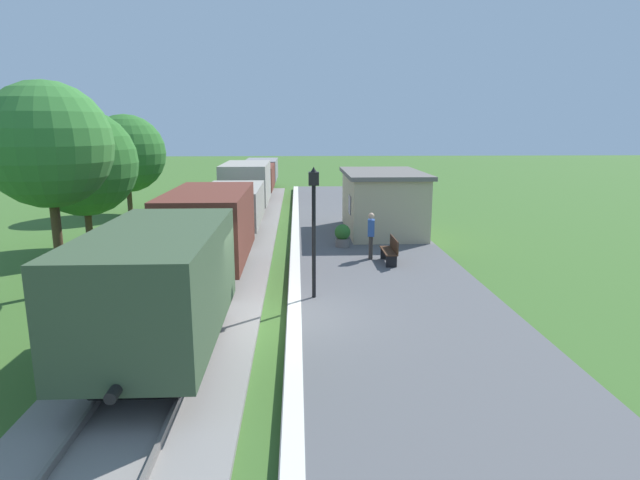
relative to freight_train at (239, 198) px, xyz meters
name	(u,v)px	position (x,y,z in m)	size (l,w,h in m)	color
ground_plane	(279,325)	(2.40, -13.25, -1.55)	(160.00, 160.00, 0.00)	#3D6628
platform_slab	(402,318)	(5.60, -13.25, -1.43)	(6.00, 60.00, 0.25)	#565659
platform_edge_stripe	(294,315)	(2.80, -13.25, -1.30)	(0.36, 60.00, 0.01)	silver
track_ballast	(185,324)	(0.00, -13.25, -1.49)	(3.80, 60.00, 0.12)	gray
rail_near	(213,319)	(0.72, -13.25, -1.36)	(0.07, 60.00, 0.14)	slate
rail_far	(156,320)	(-0.72, -13.25, -1.36)	(0.07, 60.00, 0.14)	slate
freight_train	(239,198)	(0.00, 0.00, 0.00)	(2.50, 39.20, 2.72)	#384C33
station_hut	(382,201)	(6.80, -2.25, 0.10)	(3.50, 5.80, 2.78)	tan
bench_near_hut	(391,250)	(6.20, -8.00, -0.83)	(0.42, 1.50, 0.91)	#422819
person_waiting	(371,234)	(5.58, -7.36, -0.37)	(0.29, 0.41, 1.71)	#38332D
potted_planter	(342,235)	(4.71, -5.31, -0.83)	(0.64, 0.64, 0.92)	slate
lamp_post_near	(314,209)	(3.35, -11.76, 1.25)	(0.28, 0.28, 3.70)	black
tree_trackside_mid	(48,145)	(-4.36, -10.20, 2.93)	(3.69, 3.69, 6.34)	#4C3823
tree_trackside_far	(83,163)	(-5.72, -4.30, 2.02)	(4.28, 4.28, 5.72)	#4C3823
tree_field_left	(126,154)	(-6.78, 4.65, 1.96)	(4.39, 4.39, 5.71)	#4C3823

